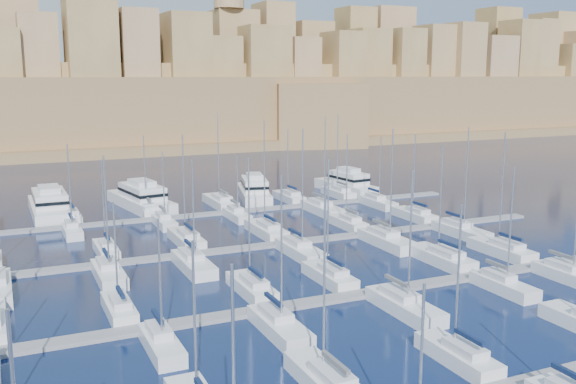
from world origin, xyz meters
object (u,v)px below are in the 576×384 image
motor_yacht_b (141,198)px  motor_yacht_a (50,205)px  sailboat_2 (327,381)px  motor_yacht_d (347,184)px  motor_yacht_c (254,191)px

motor_yacht_b → motor_yacht_a: bearing=179.7°
sailboat_2 → motor_yacht_a: 72.49m
sailboat_2 → motor_yacht_a: bearing=100.9°
sailboat_2 → motor_yacht_d: bearing=59.5°
motor_yacht_a → motor_yacht_b: size_ratio=0.98×
motor_yacht_a → motor_yacht_c: same height
motor_yacht_c → motor_yacht_d: 19.31m
motor_yacht_c → motor_yacht_b: bearing=176.3°
motor_yacht_b → motor_yacht_c: same height
motor_yacht_a → motor_yacht_d: (54.60, -1.78, -0.00)m
motor_yacht_a → motor_yacht_d: same height
sailboat_2 → motor_yacht_d: sailboat_2 is taller
motor_yacht_a → motor_yacht_d: bearing=-1.9°
motor_yacht_d → motor_yacht_c: bearing=178.9°
motor_yacht_a → motor_yacht_d: size_ratio=1.21×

